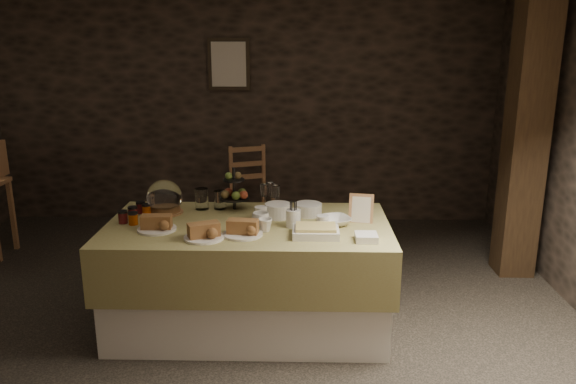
{
  "coord_description": "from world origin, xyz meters",
  "views": [
    {
      "loc": [
        0.63,
        -3.69,
        2.02
      ],
      "look_at": [
        0.54,
        0.2,
        0.95
      ],
      "focal_mm": 35.0,
      "sensor_mm": 36.0,
      "label": 1
    }
  ],
  "objects_px": {
    "chair": "(253,194)",
    "timber_column": "(527,127)",
    "fruit_stand": "(235,193)",
    "buffet_table": "(249,268)"
  },
  "relations": [
    {
      "from": "chair",
      "to": "timber_column",
      "type": "relative_size",
      "value": 0.27
    },
    {
      "from": "fruit_stand",
      "to": "buffet_table",
      "type": "bearing_deg",
      "value": -69.24
    },
    {
      "from": "chair",
      "to": "fruit_stand",
      "type": "xyz_separation_m",
      "value": [
        0.02,
        -1.78,
        0.5
      ]
    },
    {
      "from": "timber_column",
      "to": "chair",
      "type": "bearing_deg",
      "value": 155.64
    },
    {
      "from": "chair",
      "to": "fruit_stand",
      "type": "distance_m",
      "value": 1.85
    },
    {
      "from": "buffet_table",
      "to": "fruit_stand",
      "type": "xyz_separation_m",
      "value": [
        -0.13,
        0.34,
        0.46
      ]
    },
    {
      "from": "buffet_table",
      "to": "timber_column",
      "type": "distance_m",
      "value": 2.62
    },
    {
      "from": "timber_column",
      "to": "fruit_stand",
      "type": "distance_m",
      "value": 2.52
    },
    {
      "from": "timber_column",
      "to": "fruit_stand",
      "type": "relative_size",
      "value": 8.15
    },
    {
      "from": "timber_column",
      "to": "buffet_table",
      "type": "bearing_deg",
      "value": -155.48
    }
  ]
}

